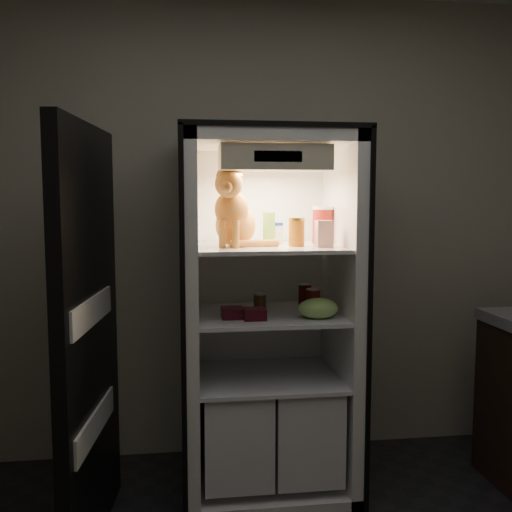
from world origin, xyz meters
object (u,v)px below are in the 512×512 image
(soda_can_b, at_px, (313,300))
(soda_can_c, at_px, (313,302))
(berry_box_right, at_px, (255,314))
(cream_carton, at_px, (324,234))
(grape_bag, at_px, (318,308))
(condiment_jar, at_px, (260,301))
(refrigerator, at_px, (266,338))
(pepper_jar, at_px, (323,225))
(tabby_cat, at_px, (234,216))
(soda_can_a, at_px, (305,296))
(berry_box_left, at_px, (232,313))
(parmesan_shaker, at_px, (269,228))
(salsa_jar, at_px, (297,232))
(mayo_tub, at_px, (275,233))

(soda_can_b, bearing_deg, soda_can_c, -103.21)
(soda_can_b, xyz_separation_m, soda_can_c, (-0.02, -0.07, 0.01))
(soda_can_b, relative_size, berry_box_right, 1.12)
(cream_carton, distance_m, grape_bag, 0.37)
(cream_carton, relative_size, condiment_jar, 1.45)
(refrigerator, bearing_deg, pepper_jar, 8.52)
(tabby_cat, distance_m, soda_can_a, 0.60)
(pepper_jar, height_order, grape_bag, pepper_jar)
(berry_box_left, bearing_deg, grape_bag, -8.18)
(cream_carton, distance_m, soda_can_c, 0.36)
(refrigerator, height_order, condiment_jar, refrigerator)
(cream_carton, relative_size, grape_bag, 0.66)
(berry_box_left, height_order, berry_box_right, same)
(grape_bag, xyz_separation_m, berry_box_left, (-0.42, 0.06, -0.02))
(parmesan_shaker, xyz_separation_m, pepper_jar, (0.30, 0.04, 0.01))
(soda_can_a, relative_size, berry_box_right, 1.22)
(tabby_cat, distance_m, berry_box_left, 0.49)
(tabby_cat, xyz_separation_m, condiment_jar, (0.15, 0.11, -0.46))
(soda_can_a, xyz_separation_m, berry_box_right, (-0.31, -0.25, -0.04))
(berry_box_right, bearing_deg, tabby_cat, 123.14)
(cream_carton, height_order, soda_can_c, cream_carton)
(parmesan_shaker, distance_m, salsa_jar, 0.18)
(mayo_tub, distance_m, grape_bag, 0.48)
(mayo_tub, bearing_deg, refrigerator, -138.70)
(parmesan_shaker, distance_m, berry_box_right, 0.48)
(refrigerator, height_order, parmesan_shaker, refrigerator)
(condiment_jar, bearing_deg, salsa_jar, -43.70)
(refrigerator, bearing_deg, soda_can_a, 10.68)
(tabby_cat, relative_size, pepper_jar, 2.10)
(grape_bag, bearing_deg, refrigerator, 134.92)
(pepper_jar, bearing_deg, soda_can_c, -117.88)
(parmesan_shaker, xyz_separation_m, soda_can_b, (0.22, -0.07, -0.37))
(refrigerator, distance_m, soda_can_a, 0.31)
(refrigerator, distance_m, berry_box_right, 0.29)
(condiment_jar, distance_m, berry_box_right, 0.25)
(parmesan_shaker, relative_size, soda_can_b, 1.40)
(salsa_jar, distance_m, soda_can_b, 0.38)
(soda_can_a, distance_m, condiment_jar, 0.25)
(cream_carton, relative_size, soda_can_b, 1.09)
(mayo_tub, distance_m, soda_can_b, 0.41)
(salsa_jar, height_order, pepper_jar, pepper_jar)
(parmesan_shaker, relative_size, soda_can_c, 1.28)
(tabby_cat, relative_size, salsa_jar, 2.86)
(cream_carton, bearing_deg, condiment_jar, 143.49)
(berry_box_left, bearing_deg, berry_box_right, -22.40)
(soda_can_a, bearing_deg, soda_can_b, -78.62)
(pepper_jar, relative_size, cream_carton, 1.49)
(refrigerator, xyz_separation_m, pepper_jar, (0.32, 0.05, 0.60))
(mayo_tub, xyz_separation_m, cream_carton, (0.20, -0.24, 0.01))
(refrigerator, bearing_deg, soda_can_b, -14.26)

